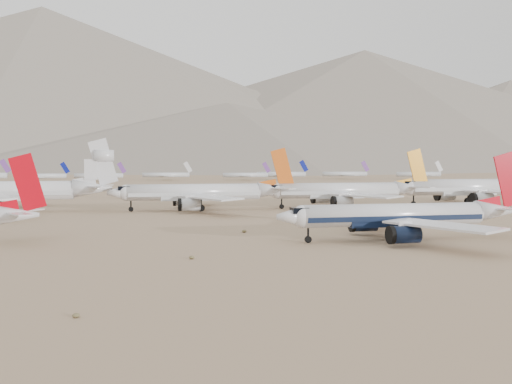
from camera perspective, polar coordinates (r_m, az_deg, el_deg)
The scene contains 10 objects.
ground at distance 112.25m, azimuth 15.76°, elevation -4.39°, with size 7000.00×7000.00×0.00m, color #8E6F52.
main_airliner at distance 107.68m, azimuth 14.55°, elevation -2.29°, with size 46.16×45.08×16.29m.
row2_navy_widebody at distance 203.38m, azimuth 21.20°, elevation 0.42°, with size 58.17×56.88×20.69m.
row2_gold_tail at distance 180.27m, azimuth 8.93°, elevation 0.10°, with size 52.40×51.25×18.66m.
row2_orange_tail at distance 168.79m, azimuth -5.41°, elevation -0.07°, with size 52.32×51.18×18.66m.
row2_white_trijet at distance 175.84m, azimuth -23.98°, elevation 0.12°, with size 60.25×58.88×21.35m.
distant_storage_row at distance 442.60m, azimuth -10.91°, elevation 1.67°, with size 483.53×61.41×14.39m.
mountain_range at distance 1759.20m, azimuth -8.50°, elevation 8.71°, with size 7354.00×3024.00×470.00m.
foothills at distance 1331.86m, azimuth 13.39°, elevation 5.20°, with size 4637.50×1395.00×155.00m.
desert_scrub at distance 83.79m, azimuth 10.30°, elevation -6.63°, with size 233.60×121.67×0.63m.
Camera 1 is at (-52.81, -98.02, 14.23)m, focal length 40.00 mm.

